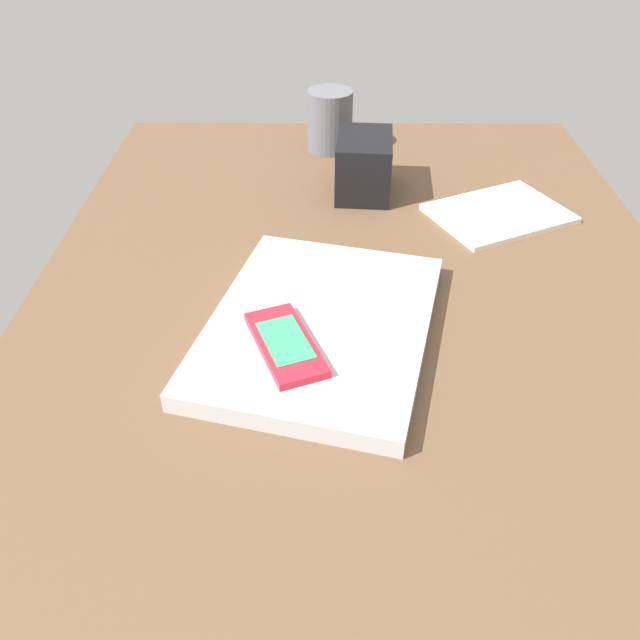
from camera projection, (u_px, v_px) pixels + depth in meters
The scene contains 6 objects.
desk_surface at pixel (363, 328), 74.50cm from camera, with size 120.00×80.00×3.00cm, color brown.
laptop_closed at pixel (320, 326), 70.59cm from camera, with size 30.60×23.15×2.22cm, color #B7BABC.
cell_phone_on_laptop at pixel (285, 344), 65.73cm from camera, with size 13.08×9.34×1.05cm.
notepad at pixel (499, 214), 92.35cm from camera, with size 13.41×18.33×0.80cm, color white.
desk_organizer at pixel (364, 165), 96.12cm from camera, with size 11.52×7.98×8.60cm, color black.
pen_cup at pixel (330, 121), 108.47cm from camera, with size 7.58×7.58×10.00cm, color #595B60.
Camera 1 is at (-58.33, 4.65, 47.88)cm, focal length 36.25 mm.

